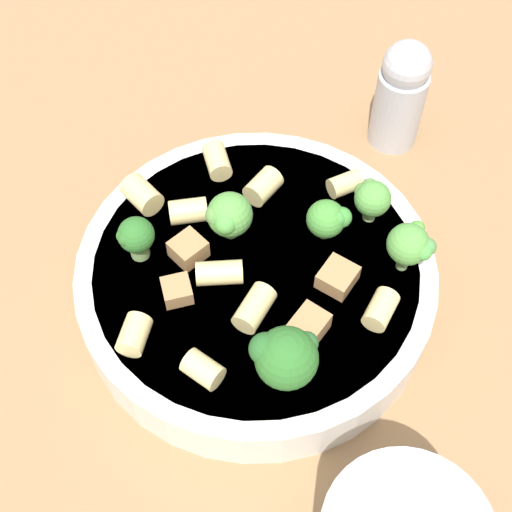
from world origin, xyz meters
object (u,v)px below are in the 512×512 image
(broccoli_floret_0, at_px, (228,216))
(chicken_chunk_0, at_px, (338,277))
(broccoli_floret_5, at_px, (285,357))
(broccoli_floret_1, at_px, (328,219))
(rigatoni_6, at_px, (263,186))
(rigatoni_5, at_px, (203,369))
(chicken_chunk_1, at_px, (188,249))
(chicken_chunk_3, at_px, (308,326))
(pasta_bowl, at_px, (256,279))
(rigatoni_8, at_px, (345,184))
(rigatoni_3, at_px, (254,308))
(broccoli_floret_3, at_px, (135,237))
(rigatoni_1, at_px, (379,313))
(rigatoni_7, at_px, (142,195))
(rigatoni_4, at_px, (217,161))
(broccoli_floret_4, at_px, (410,245))
(pepper_shaker, at_px, (401,94))
(rigatoni_2, at_px, (134,335))
(chicken_chunk_2, at_px, (177,291))
(broccoli_floret_2, at_px, (372,198))
(rigatoni_9, at_px, (219,273))
(rigatoni_0, at_px, (188,211))

(broccoli_floret_0, distance_m, chicken_chunk_0, 0.08)
(broccoli_floret_5, height_order, chicken_chunk_0, broccoli_floret_5)
(broccoli_floret_1, xyz_separation_m, rigatoni_6, (-0.01, -0.05, -0.01))
(rigatoni_5, relative_size, chicken_chunk_1, 1.10)
(broccoli_floret_0, relative_size, chicken_chunk_3, 1.54)
(pasta_bowl, xyz_separation_m, rigatoni_8, (-0.08, 0.03, 0.02))
(rigatoni_3, height_order, rigatoni_5, same)
(pasta_bowl, xyz_separation_m, chicken_chunk_1, (0.01, -0.04, 0.02))
(broccoli_floret_3, relative_size, rigatoni_1, 1.38)
(rigatoni_7, bearing_deg, rigatoni_4, 148.64)
(broccoli_floret_0, bearing_deg, broccoli_floret_4, 103.86)
(rigatoni_7, relative_size, chicken_chunk_3, 1.12)
(rigatoni_8, height_order, pepper_shaker, pepper_shaker)
(rigatoni_6, bearing_deg, pasta_bowl, 21.58)
(rigatoni_2, relative_size, chicken_chunk_1, 1.12)
(broccoli_floret_1, distance_m, broccoli_floret_3, 0.12)
(broccoli_floret_3, relative_size, rigatoni_3, 1.16)
(rigatoni_4, distance_m, chicken_chunk_2, 0.10)
(pasta_bowl, distance_m, broccoli_floret_4, 0.10)
(pasta_bowl, distance_m, broccoli_floret_3, 0.08)
(rigatoni_2, bearing_deg, rigatoni_7, -151.10)
(pepper_shaker, bearing_deg, rigatoni_7, -35.76)
(broccoli_floret_3, bearing_deg, broccoli_floret_4, 113.20)
(rigatoni_1, bearing_deg, broccoli_floret_2, -154.39)
(broccoli_floret_1, height_order, chicken_chunk_2, broccoli_floret_1)
(rigatoni_4, relative_size, rigatoni_9, 0.88)
(rigatoni_2, bearing_deg, rigatoni_9, 157.95)
(rigatoni_3, xyz_separation_m, rigatoni_4, (-0.09, -0.07, -0.00))
(broccoli_floret_1, distance_m, rigatoni_5, 0.12)
(rigatoni_0, xyz_separation_m, rigatoni_8, (-0.07, 0.08, -0.00))
(broccoli_floret_3, relative_size, broccoli_floret_4, 0.87)
(broccoli_floret_2, bearing_deg, rigatoni_9, -36.53)
(broccoli_floret_2, height_order, broccoli_floret_5, broccoli_floret_5)
(broccoli_floret_4, height_order, rigatoni_7, broccoli_floret_4)
(rigatoni_8, distance_m, chicken_chunk_2, 0.13)
(rigatoni_5, height_order, chicken_chunk_1, rigatoni_5)
(rigatoni_4, distance_m, chicken_chunk_1, 0.07)
(rigatoni_9, bearing_deg, chicken_chunk_1, -105.63)
(pasta_bowl, xyz_separation_m, rigatoni_3, (0.03, 0.01, 0.02))
(broccoli_floret_0, relative_size, chicken_chunk_1, 1.74)
(broccoli_floret_1, distance_m, broccoli_floret_5, 0.10)
(rigatoni_4, relative_size, rigatoni_5, 1.16)
(rigatoni_3, xyz_separation_m, pepper_shaker, (-0.21, 0.02, -0.00))
(pasta_bowl, relative_size, broccoli_floret_2, 7.27)
(chicken_chunk_0, bearing_deg, broccoli_floret_5, -3.03)
(broccoli_floret_2, distance_m, rigatoni_7, 0.15)
(broccoli_floret_2, height_order, broccoli_floret_3, same)
(chicken_chunk_2, bearing_deg, rigatoni_6, 172.77)
(broccoli_floret_5, distance_m, rigatoni_4, 0.16)
(pasta_bowl, height_order, chicken_chunk_3, chicken_chunk_3)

